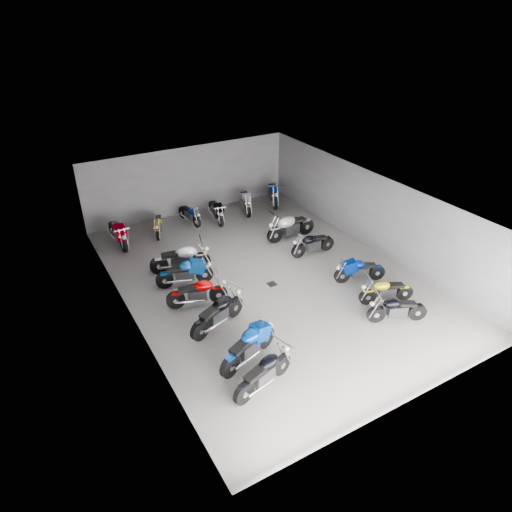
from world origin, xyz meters
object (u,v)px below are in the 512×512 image
object	(u,v)px
motorcycle_back_b	(158,224)
motorcycle_left_f	(181,259)
motorcycle_right_c	(359,270)
motorcycle_back_c	(190,214)
motorcycle_left_e	(185,273)
motorcycle_right_b	(386,291)
motorcycle_back_e	(246,201)
motorcycle_back_d	(216,211)
drain_grate	(272,284)
motorcycle_left_c	(218,313)
motorcycle_left_a	(264,373)
motorcycle_left_b	(249,346)
motorcycle_right_a	(397,309)
motorcycle_right_e	(313,244)
motorcycle_back_a	(118,233)
motorcycle_back_f	(273,193)
motorcycle_right_f	(290,226)
motorcycle_left_d	(198,292)

from	to	relation	value
motorcycle_back_b	motorcycle_left_f	bearing A→B (deg)	106.34
motorcycle_right_c	motorcycle_back_c	distance (m)	8.45
motorcycle_left_e	motorcycle_right_b	distance (m)	7.06
motorcycle_back_e	motorcycle_back_d	bearing A→B (deg)	28.82
drain_grate	motorcycle_left_f	size ratio (longest dim) A/B	0.14
motorcycle_left_c	motorcycle_left_e	bearing A→B (deg)	159.21
motorcycle_left_a	motorcycle_left_f	distance (m)	6.69
motorcycle_left_b	motorcycle_right_a	size ratio (longest dim) A/B	1.18
motorcycle_left_b	motorcycle_right_e	xyz separation A→B (m)	(5.28, 4.18, -0.07)
motorcycle_right_e	motorcycle_left_c	bearing A→B (deg)	116.84
motorcycle_left_e	motorcycle_back_e	world-z (taller)	motorcycle_back_e
motorcycle_left_b	motorcycle_back_a	world-z (taller)	motorcycle_back_a
motorcycle_left_b	motorcycle_back_f	distance (m)	11.54
motorcycle_left_c	motorcycle_right_f	size ratio (longest dim) A/B	0.91
motorcycle_back_b	motorcycle_right_b	bearing A→B (deg)	140.69
motorcycle_back_a	motorcycle_back_b	distance (m)	1.81
motorcycle_right_a	motorcycle_back_d	bearing A→B (deg)	34.60
motorcycle_left_b	drain_grate	bearing A→B (deg)	118.26
motorcycle_left_d	motorcycle_back_a	distance (m)	5.80
drain_grate	motorcycle_right_f	world-z (taller)	motorcycle_right_f
motorcycle_right_b	motorcycle_right_f	bearing A→B (deg)	20.98
motorcycle_back_c	motorcycle_back_f	bearing A→B (deg)	172.62
motorcycle_left_d	motorcycle_back_d	size ratio (longest dim) A/B	0.98
motorcycle_right_e	motorcycle_back_b	bearing A→B (deg)	47.74
motorcycle_left_f	motorcycle_left_a	bearing A→B (deg)	14.48
motorcycle_right_c	motorcycle_left_b	bearing A→B (deg)	127.23
motorcycle_left_e	motorcycle_right_b	bearing A→B (deg)	64.55
motorcycle_right_f	motorcycle_back_d	distance (m)	3.79
motorcycle_right_a	motorcycle_right_e	distance (m)	4.94
motorcycle_left_e	motorcycle_back_b	bearing A→B (deg)	-173.33
motorcycle_left_c	motorcycle_back_c	world-z (taller)	motorcycle_left_c
motorcycle_right_f	motorcycle_left_d	bearing A→B (deg)	114.29
motorcycle_left_a	motorcycle_left_f	xyz separation A→B (m)	(0.33, 6.68, 0.05)
motorcycle_right_c	motorcycle_back_f	bearing A→B (deg)	12.35
motorcycle_left_a	motorcycle_right_a	size ratio (longest dim) A/B	1.11
motorcycle_back_b	motorcycle_back_c	xyz separation A→B (m)	(1.64, 0.34, -0.00)
motorcycle_left_a	motorcycle_right_e	distance (m)	7.58
motorcycle_left_d	motorcycle_right_f	xyz separation A→B (m)	(5.44, 2.55, 0.06)
motorcycle_left_e	motorcycle_back_e	distance (m)	6.89
motorcycle_left_c	motorcycle_left_d	bearing A→B (deg)	163.17
motorcycle_left_b	motorcycle_right_f	size ratio (longest dim) A/B	0.92
motorcycle_left_b	motorcycle_right_e	distance (m)	6.73
motorcycle_back_a	motorcycle_back_c	bearing A→B (deg)	-173.79
motorcycle_left_a	motorcycle_back_b	world-z (taller)	motorcycle_left_a
motorcycle_left_f	motorcycle_right_c	size ratio (longest dim) A/B	1.21
motorcycle_left_c	motorcycle_back_e	world-z (taller)	motorcycle_left_c
motorcycle_left_b	motorcycle_back_b	size ratio (longest dim) A/B	1.22
motorcycle_left_c	motorcycle_back_c	xyz separation A→B (m)	(2.21, 7.56, -0.10)
motorcycle_right_c	motorcycle_back_a	bearing A→B (deg)	63.97
motorcycle_back_c	motorcycle_back_d	bearing A→B (deg)	154.13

